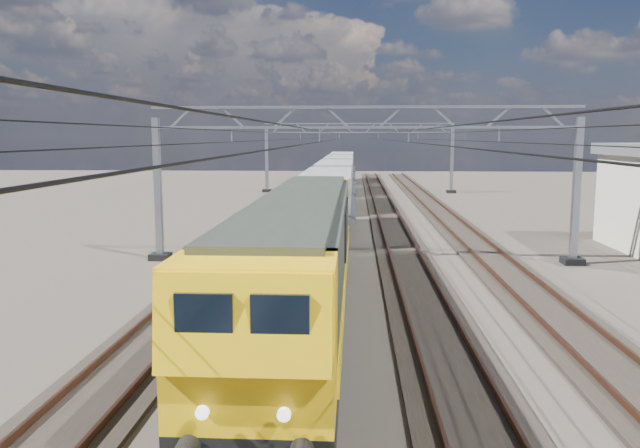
# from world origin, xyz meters

# --- Properties ---
(ground) EXTENTS (160.00, 160.00, 0.00)m
(ground) POSITION_xyz_m (0.00, 0.00, 0.00)
(ground) COLOR black
(ground) RESTS_ON ground
(track_outer_west) EXTENTS (2.60, 140.00, 0.30)m
(track_outer_west) POSITION_xyz_m (-6.00, 0.00, 0.07)
(track_outer_west) COLOR black
(track_outer_west) RESTS_ON ground
(track_loco) EXTENTS (2.60, 140.00, 0.30)m
(track_loco) POSITION_xyz_m (-2.00, 0.00, 0.07)
(track_loco) COLOR black
(track_loco) RESTS_ON ground
(track_inner_east) EXTENTS (2.60, 140.00, 0.30)m
(track_inner_east) POSITION_xyz_m (2.00, 0.00, 0.07)
(track_inner_east) COLOR black
(track_inner_east) RESTS_ON ground
(track_outer_east) EXTENTS (2.60, 140.00, 0.30)m
(track_outer_east) POSITION_xyz_m (6.00, 0.00, 0.07)
(track_outer_east) COLOR black
(track_outer_east) RESTS_ON ground
(catenary_gantry_mid) EXTENTS (19.90, 0.90, 7.11)m
(catenary_gantry_mid) POSITION_xyz_m (0.00, 4.00, 3.91)
(catenary_gantry_mid) COLOR gray
(catenary_gantry_mid) RESTS_ON ground
(catenary_gantry_far) EXTENTS (19.90, 0.90, 7.11)m
(catenary_gantry_far) POSITION_xyz_m (0.00, 40.00, 3.91)
(catenary_gantry_far) COLOR gray
(catenary_gantry_far) RESTS_ON ground
(overhead_wires) EXTENTS (12.03, 140.00, 0.53)m
(overhead_wires) POSITION_xyz_m (0.00, 8.00, 5.75)
(overhead_wires) COLOR black
(overhead_wires) RESTS_ON ground
(locomotive) EXTENTS (2.76, 21.10, 3.62)m
(locomotive) POSITION_xyz_m (-2.00, -5.62, 2.33)
(locomotive) COLOR black
(locomotive) RESTS_ON ground
(hopper_wagon_lead) EXTENTS (3.38, 13.00, 3.25)m
(hopper_wagon_lead) POSITION_xyz_m (-2.00, 12.08, 2.23)
(hopper_wagon_lead) COLOR black
(hopper_wagon_lead) RESTS_ON ground
(hopper_wagon_mid) EXTENTS (3.38, 13.00, 3.25)m
(hopper_wagon_mid) POSITION_xyz_m (-2.00, 26.28, 2.23)
(hopper_wagon_mid) COLOR black
(hopper_wagon_mid) RESTS_ON ground
(hopper_wagon_third) EXTENTS (3.38, 13.00, 3.25)m
(hopper_wagon_third) POSITION_xyz_m (-2.00, 40.48, 2.23)
(hopper_wagon_third) COLOR black
(hopper_wagon_third) RESTS_ON ground
(hopper_wagon_fourth) EXTENTS (3.38, 13.00, 3.25)m
(hopper_wagon_fourth) POSITION_xyz_m (-2.00, 54.68, 2.23)
(hopper_wagon_fourth) COLOR black
(hopper_wagon_fourth) RESTS_ON ground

